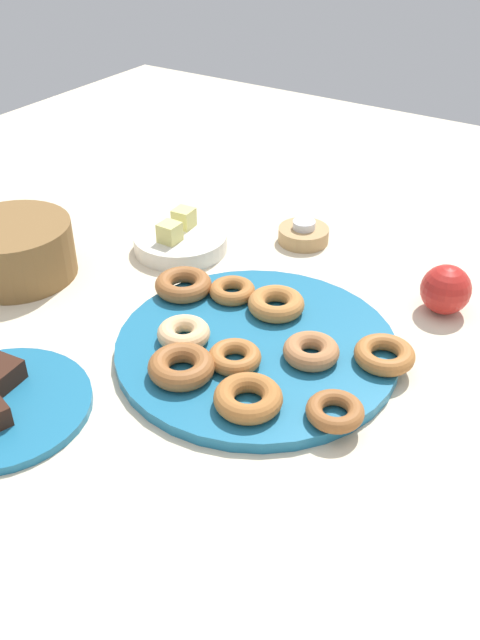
{
  "coord_description": "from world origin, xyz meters",
  "views": [
    {
      "loc": [
        -0.71,
        -0.43,
        0.63
      ],
      "look_at": [
        0.0,
        0.03,
        0.05
      ],
      "focal_mm": 38.42,
      "sensor_mm": 36.0,
      "label": 1
    }
  ],
  "objects": [
    {
      "name": "donut_plate",
      "position": [
        0.0,
        0.0,
        0.01
      ],
      "size": [
        0.43,
        0.43,
        0.02
      ],
      "primitive_type": "cylinder",
      "color": "#1E6B93",
      "rests_on": "ground_plane"
    },
    {
      "name": "candle_holder",
      "position": [
        0.35,
        0.11,
        0.01
      ],
      "size": [
        0.1,
        0.1,
        0.03
      ],
      "primitive_type": "cylinder",
      "color": "tan",
      "rests_on": "ground_plane"
    },
    {
      "name": "ground_plane",
      "position": [
        0.0,
        0.0,
        0.0
      ],
      "size": [
        2.4,
        2.4,
        0.0
      ],
      "primitive_type": "plane",
      "color": "beige"
    },
    {
      "name": "basket",
      "position": [
        -0.03,
        0.48,
        0.05
      ],
      "size": [
        0.21,
        0.21,
        0.1
      ],
      "primitive_type": "cylinder",
      "rotation": [
        0.0,
        0.0,
        6.28
      ],
      "color": "brown",
      "rests_on": "ground_plane"
    },
    {
      "name": "donut_3",
      "position": [
        -0.13,
        -0.06,
        0.03
      ],
      "size": [
        0.13,
        0.13,
        0.03
      ],
      "primitive_type": "torus",
      "rotation": [
        0.0,
        0.0,
        5.69
      ],
      "color": "#AD6B33",
      "rests_on": "donut_plate"
    },
    {
      "name": "apple",
      "position": [
        0.26,
        -0.2,
        0.04
      ],
      "size": [
        0.08,
        0.08,
        0.08
      ],
      "primitive_type": "sphere",
      "color": "red",
      "rests_on": "ground_plane"
    },
    {
      "name": "tealight",
      "position": [
        0.35,
        0.11,
        0.04
      ],
      "size": [
        0.04,
        0.04,
        0.01
      ],
      "primitive_type": "cylinder",
      "color": "silver",
      "rests_on": "candle_holder"
    },
    {
      "name": "donut_2",
      "position": [
        -0.06,
        -0.0,
        0.03
      ],
      "size": [
        0.09,
        0.09,
        0.02
      ],
      "primitive_type": "torus",
      "rotation": [
        0.0,
        0.0,
        6.06
      ],
      "color": "#AD6B33",
      "rests_on": "donut_plate"
    },
    {
      "name": "melon_chunk_left",
      "position": [
        0.16,
        0.29,
        0.05
      ],
      "size": [
        0.04,
        0.04,
        0.04
      ],
      "primitive_type": "cube",
      "rotation": [
        0.0,
        0.0,
        -0.0
      ],
      "color": "#DBD67A",
      "rests_on": "fruit_bowl"
    },
    {
      "name": "donut_7",
      "position": [
        0.05,
        0.18,
        0.03
      ],
      "size": [
        0.13,
        0.13,
        0.03
      ],
      "primitive_type": "torus",
      "rotation": [
        0.0,
        0.0,
        5.86
      ],
      "color": "#995B2D",
      "rests_on": "donut_plate"
    },
    {
      "name": "donut_5",
      "position": [
        0.09,
        0.1,
        0.03
      ],
      "size": [
        0.09,
        0.09,
        0.02
      ],
      "primitive_type": "torus",
      "rotation": [
        0.0,
        0.0,
        6.01
      ],
      "color": "#AD6B33",
      "rests_on": "donut_plate"
    },
    {
      "name": "donut_8",
      "position": [
        0.09,
        0.02,
        0.03
      ],
      "size": [
        0.12,
        0.12,
        0.03
      ],
      "primitive_type": "torus",
      "rotation": [
        0.0,
        0.0,
        2.62
      ],
      "color": "#BC7A3D",
      "rests_on": "donut_plate"
    },
    {
      "name": "melon_chunk_right",
      "position": [
        0.23,
        0.3,
        0.05
      ],
      "size": [
        0.04,
        0.04,
        0.04
      ],
      "primitive_type": "cube",
      "rotation": [
        0.0,
        0.0,
        0.07
      ],
      "color": "#DBD67A",
      "rests_on": "fruit_bowl"
    },
    {
      "name": "donut_6",
      "position": [
        0.06,
        -0.18,
        0.03
      ],
      "size": [
        0.12,
        0.12,
        0.03
      ],
      "primitive_type": "torus",
      "rotation": [
        0.0,
        0.0,
        0.43
      ],
      "color": "#AD6B33",
      "rests_on": "donut_plate"
    },
    {
      "name": "donut_9",
      "position": [
        -0.06,
        0.1,
        0.03
      ],
      "size": [
        0.11,
        0.11,
        0.03
      ],
      "primitive_type": "torus",
      "rotation": [
        0.0,
        0.0,
        2.03
      ],
      "color": "#EABC84",
      "rests_on": "donut_plate"
    },
    {
      "name": "donut_0",
      "position": [
        0.01,
        -0.09,
        0.03
      ],
      "size": [
        0.1,
        0.1,
        0.03
      ],
      "primitive_type": "torus",
      "rotation": [
        0.0,
        0.0,
        2.87
      ],
      "color": "#B27547",
      "rests_on": "donut_plate"
    },
    {
      "name": "donut_1",
      "position": [
        -0.12,
        0.05,
        0.03
      ],
      "size": [
        0.13,
        0.13,
        0.03
      ],
      "primitive_type": "torus",
      "rotation": [
        0.0,
        0.0,
        0.45
      ],
      "color": "#995B2D",
      "rests_on": "donut_plate"
    },
    {
      "name": "fruit_bowl",
      "position": [
        0.2,
        0.29,
        0.02
      ],
      "size": [
        0.18,
        0.18,
        0.03
      ],
      "primitive_type": "cylinder",
      "color": "silver",
      "rests_on": "ground_plane"
    },
    {
      "name": "cake_plate",
      "position": [
        -0.3,
        0.23,
        0.01
      ],
      "size": [
        0.25,
        0.25,
        0.01
      ],
      "primitive_type": "cylinder",
      "color": "#1E6B93",
      "rests_on": "ground_plane"
    },
    {
      "name": "donut_4",
      "position": [
        -0.09,
        -0.17,
        0.03
      ],
      "size": [
        0.1,
        0.1,
        0.02
      ],
      "primitive_type": "torus",
      "rotation": [
        0.0,
        0.0,
        3.46
      ],
      "color": "#995B2D",
      "rests_on": "donut_plate"
    }
  ]
}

